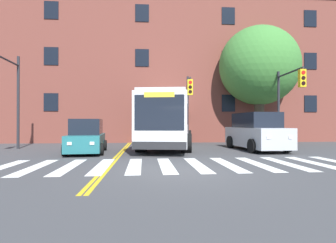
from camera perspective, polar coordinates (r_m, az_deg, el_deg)
ground_plane at (r=8.87m, az=2.84°, el=-10.62°), size 120.00×120.00×0.00m
crosswalk at (r=10.02m, az=3.01°, el=-9.41°), size 13.50×3.84×0.01m
lane_line_yellow_inner at (r=23.91m, az=-8.05°, el=-4.14°), size 0.12×36.00×0.01m
lane_line_yellow_outer at (r=23.90m, az=-7.67°, el=-4.14°), size 0.12×36.00×0.01m
city_bus at (r=17.49m, az=0.13°, el=0.23°), size 4.26×11.08×3.28m
car_teal_near_lane at (r=14.53m, az=-17.29°, el=-3.34°), size 2.19×4.00×1.80m
car_silver_far_lane at (r=16.24m, az=18.59°, el=-2.25°), size 2.47×4.99×2.18m
traffic_light_near_corner at (r=18.11m, az=24.66°, el=5.54°), size 0.40×3.20×5.08m
traffic_light_far_corner at (r=17.21m, az=-31.94°, el=7.12°), size 0.47×4.18×5.71m
traffic_light_overhead at (r=18.31m, az=4.53°, el=4.97°), size 0.49×2.74×5.03m
street_tree_curbside_large at (r=22.17m, az=19.22°, el=11.27°), size 8.31×8.08×9.15m
building_facade at (r=26.24m, az=-5.44°, el=10.35°), size 35.48×9.46×12.91m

